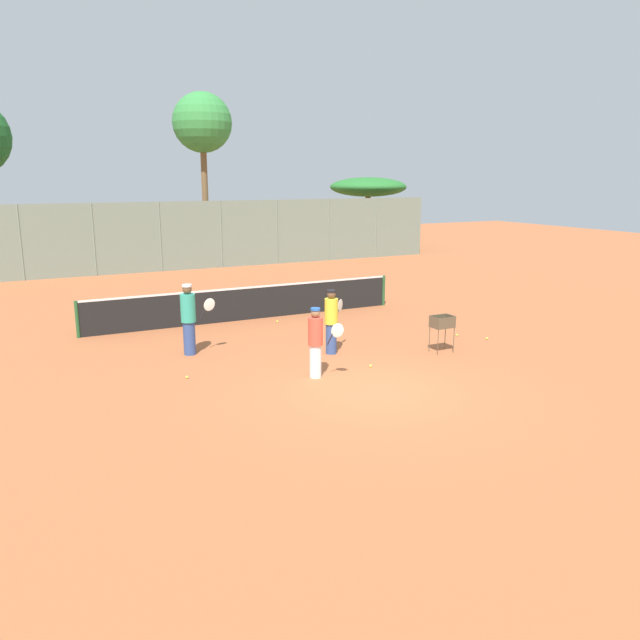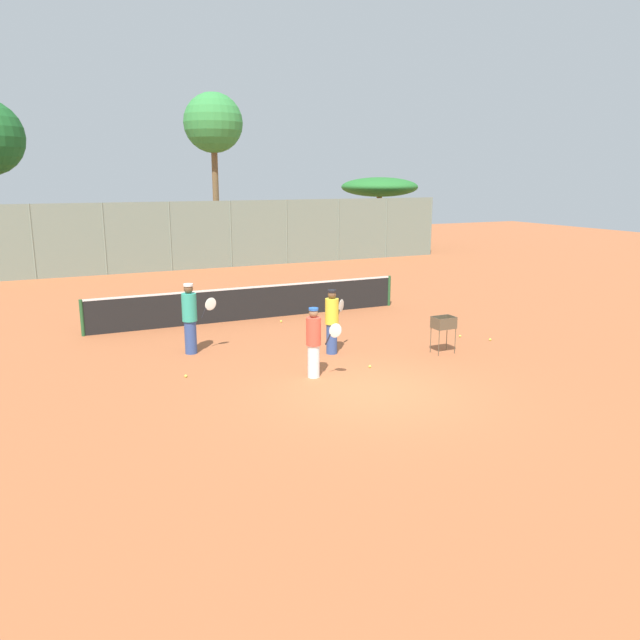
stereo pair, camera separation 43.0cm
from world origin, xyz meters
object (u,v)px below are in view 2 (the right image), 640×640
(ball_cart, at_px, (444,326))
(tennis_net, at_px, (252,302))
(player_white_outfit, at_px, (332,321))
(player_yellow_shirt, at_px, (190,318))
(player_red_cap, at_px, (314,342))
(parked_car, at_px, (69,257))

(ball_cart, bearing_deg, tennis_net, 118.24)
(tennis_net, relative_size, ball_cart, 10.70)
(player_white_outfit, xyz_separation_m, player_yellow_shirt, (-3.29, 1.57, 0.08))
(tennis_net, distance_m, player_yellow_shirt, 4.17)
(player_white_outfit, bearing_deg, player_red_cap, -163.96)
(player_white_outfit, distance_m, parked_car, 19.40)
(parked_car, bearing_deg, tennis_net, -72.15)
(ball_cart, bearing_deg, player_white_outfit, 155.26)
(player_white_outfit, relative_size, parked_car, 0.40)
(parked_car, bearing_deg, player_yellow_shirt, -84.11)
(player_red_cap, relative_size, parked_car, 0.38)
(player_red_cap, bearing_deg, player_white_outfit, 98.50)
(player_red_cap, distance_m, ball_cart, 3.89)
(parked_car, bearing_deg, player_white_outfit, -74.87)
(tennis_net, distance_m, player_red_cap, 6.32)
(player_red_cap, relative_size, ball_cart, 1.67)
(tennis_net, xyz_separation_m, parked_car, (-4.52, 14.04, 0.10))
(tennis_net, height_order, player_yellow_shirt, player_yellow_shirt)
(player_yellow_shirt, bearing_deg, parked_car, 98.98)
(player_red_cap, distance_m, player_yellow_shirt, 3.77)
(player_white_outfit, distance_m, player_yellow_shirt, 3.65)
(ball_cart, xyz_separation_m, parked_car, (-7.69, 19.93, -0.07))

